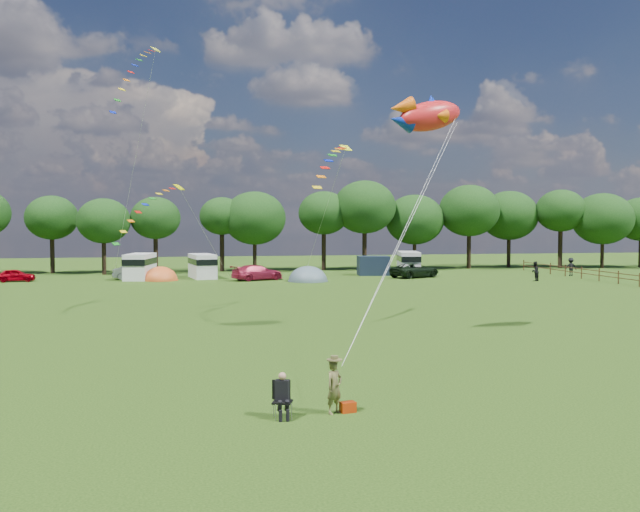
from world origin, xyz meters
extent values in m
plane|color=black|center=(0.00, 0.00, 0.00)|extent=(180.00, 180.00, 0.00)
cylinder|color=black|center=(-20.03, 56.31, 1.95)|extent=(0.47, 0.47, 3.90)
ellipsoid|color=#12340F|center=(-20.03, 56.31, 6.00)|extent=(5.58, 5.58, 4.74)
cylinder|color=black|center=(-14.36, 53.27, 1.78)|extent=(0.44, 0.44, 3.56)
ellipsoid|color=#12340F|center=(-14.36, 53.27, 5.64)|extent=(5.56, 5.56, 4.73)
cylinder|color=black|center=(-9.09, 54.23, 1.98)|extent=(0.47, 0.47, 3.95)
ellipsoid|color=#12340F|center=(-9.09, 54.23, 5.95)|extent=(5.33, 5.33, 4.53)
cylinder|color=black|center=(-1.92, 56.03, 2.17)|extent=(0.50, 0.50, 4.33)
ellipsoid|color=#12340F|center=(-1.92, 56.03, 6.19)|extent=(4.95, 4.95, 4.21)
cylinder|color=black|center=(1.70, 55.56, 1.66)|extent=(0.43, 0.43, 3.31)
ellipsoid|color=#12340F|center=(1.70, 55.56, 5.95)|extent=(7.03, 7.03, 5.98)
cylinder|color=black|center=(9.66, 55.80, 2.18)|extent=(0.50, 0.50, 4.36)
ellipsoid|color=#12340F|center=(9.66, 55.80, 6.56)|extent=(5.84, 5.84, 4.97)
cylinder|color=black|center=(14.25, 54.92, 2.27)|extent=(0.51, 0.51, 4.55)
ellipsoid|color=#12340F|center=(14.25, 54.92, 7.23)|extent=(7.15, 7.15, 6.08)
cylinder|color=black|center=(20.49, 55.63, 1.61)|extent=(0.42, 0.42, 3.21)
ellipsoid|color=#12340F|center=(20.49, 55.63, 5.80)|extent=(6.90, 6.90, 5.86)
cylinder|color=black|center=(26.98, 54.96, 2.09)|extent=(0.48, 0.48, 4.17)
ellipsoid|color=#12340F|center=(26.98, 54.96, 6.86)|extent=(7.16, 7.16, 6.09)
cylinder|color=black|center=(32.97, 56.89, 1.83)|extent=(0.45, 0.45, 3.66)
ellipsoid|color=#12340F|center=(32.97, 56.89, 6.31)|extent=(7.05, 7.05, 5.99)
cylinder|color=black|center=(38.41, 54.37, 2.32)|extent=(0.52, 0.52, 4.65)
ellipsoid|color=#12340F|center=(38.41, 54.37, 6.88)|extent=(5.96, 5.96, 5.06)
cylinder|color=black|center=(43.16, 53.04, 1.59)|extent=(0.42, 0.42, 3.19)
ellipsoid|color=#12340F|center=(43.16, 53.04, 5.89)|extent=(7.23, 7.23, 6.14)
cylinder|color=black|center=(48.55, 53.44, 1.76)|extent=(0.44, 0.44, 3.52)
cylinder|color=#472D19|center=(32.00, 30.00, 0.60)|extent=(0.12, 0.12, 1.20)
cylinder|color=#472D19|center=(32.00, 33.00, 0.60)|extent=(0.12, 0.12, 1.20)
cylinder|color=#472D19|center=(32.00, 31.50, 0.95)|extent=(0.08, 3.00, 0.08)
cylinder|color=#472D19|center=(32.00, 31.50, 0.55)|extent=(0.08, 3.00, 0.08)
cylinder|color=#472D19|center=(32.00, 36.00, 0.60)|extent=(0.12, 0.12, 1.20)
cylinder|color=#472D19|center=(32.00, 34.50, 0.95)|extent=(0.08, 3.00, 0.08)
cylinder|color=#472D19|center=(32.00, 34.50, 0.55)|extent=(0.08, 3.00, 0.08)
cylinder|color=#472D19|center=(32.00, 39.00, 0.60)|extent=(0.12, 0.12, 1.20)
cylinder|color=#472D19|center=(32.00, 37.50, 0.95)|extent=(0.08, 3.00, 0.08)
cylinder|color=#472D19|center=(32.00, 37.50, 0.55)|extent=(0.08, 3.00, 0.08)
cylinder|color=#472D19|center=(32.00, 42.00, 0.60)|extent=(0.12, 0.12, 1.20)
cylinder|color=#472D19|center=(32.00, 40.50, 0.95)|extent=(0.08, 3.00, 0.08)
cylinder|color=#472D19|center=(32.00, 40.50, 0.55)|extent=(0.08, 3.00, 0.08)
cylinder|color=#472D19|center=(32.00, 45.00, 0.60)|extent=(0.12, 0.12, 1.20)
cylinder|color=#472D19|center=(32.00, 43.50, 0.95)|extent=(0.08, 3.00, 0.08)
cylinder|color=#472D19|center=(32.00, 43.50, 0.55)|extent=(0.08, 3.00, 0.08)
cylinder|color=#472D19|center=(32.00, 48.00, 0.60)|extent=(0.12, 0.12, 1.20)
cylinder|color=#472D19|center=(32.00, 46.50, 0.95)|extent=(0.08, 3.00, 0.08)
cylinder|color=#472D19|center=(32.00, 46.50, 0.55)|extent=(0.08, 3.00, 0.08)
cylinder|color=#472D19|center=(32.00, 51.00, 0.60)|extent=(0.12, 0.12, 1.20)
cylinder|color=#472D19|center=(32.00, 49.50, 0.95)|extent=(0.08, 3.00, 0.08)
cylinder|color=#472D19|center=(32.00, 49.50, 0.55)|extent=(0.08, 3.00, 0.08)
imported|color=#96000C|center=(-21.49, 45.66, 0.60)|extent=(3.71, 1.71, 1.20)
imported|color=gray|center=(-10.70, 46.34, 0.70)|extent=(4.03, 1.59, 1.41)
imported|color=#9F1C39|center=(0.72, 43.21, 0.73)|extent=(5.26, 3.77, 1.46)
imported|color=black|center=(16.47, 43.45, 0.72)|extent=(5.80, 4.39, 1.44)
cube|color=white|center=(-10.30, 46.30, 1.24)|extent=(3.01, 5.27, 2.48)
cube|color=black|center=(-10.30, 46.30, 1.75)|extent=(3.07, 5.38, 0.59)
cylinder|color=black|center=(-10.60, 44.76, 0.35)|extent=(0.73, 0.38, 0.70)
cylinder|color=black|center=(-10.01, 47.83, 0.35)|extent=(0.73, 0.38, 0.70)
cube|color=silver|center=(-4.35, 46.74, 1.18)|extent=(2.75, 4.99, 2.36)
cube|color=black|center=(-4.35, 46.74, 1.66)|extent=(2.81, 5.09, 0.56)
cylinder|color=black|center=(-4.11, 45.27, 0.33)|extent=(0.70, 0.35, 0.67)
cylinder|color=black|center=(-4.59, 48.21, 0.33)|extent=(0.70, 0.35, 0.67)
cube|color=silver|center=(17.37, 48.22, 1.19)|extent=(2.91, 5.05, 2.38)
cube|color=black|center=(17.37, 48.22, 1.67)|extent=(2.97, 5.15, 0.56)
cylinder|color=black|center=(17.08, 46.75, 0.33)|extent=(0.70, 0.37, 0.67)
cylinder|color=black|center=(17.66, 49.69, 0.33)|extent=(0.70, 0.37, 0.67)
ellipsoid|color=#DC5A22|center=(-8.33, 44.69, 0.02)|extent=(3.18, 3.66, 2.62)
cylinder|color=#DC5A22|center=(-8.33, 44.69, 0.04)|extent=(3.34, 3.34, 0.08)
ellipsoid|color=#4F636C|center=(5.22, 41.02, 0.02)|extent=(3.61, 4.15, 2.82)
cylinder|color=#4F636C|center=(5.22, 41.02, 0.04)|extent=(3.79, 3.79, 0.08)
cube|color=black|center=(13.22, 47.31, 0.99)|extent=(3.46, 2.94, 1.98)
imported|color=brown|center=(-1.92, -4.18, 0.78)|extent=(0.68, 0.63, 1.56)
cylinder|color=#99999E|center=(-3.70, -4.62, 0.24)|extent=(0.02, 0.02, 0.47)
cylinder|color=#99999E|center=(-3.25, -4.62, 0.24)|extent=(0.02, 0.02, 0.47)
cylinder|color=#99999E|center=(-3.70, -4.17, 0.24)|extent=(0.02, 0.02, 0.47)
cylinder|color=#99999E|center=(-3.25, -4.17, 0.24)|extent=(0.02, 0.02, 0.47)
cube|color=black|center=(-3.48, -4.39, 0.47)|extent=(0.67, 0.66, 0.05)
cube|color=black|center=(-3.48, -4.15, 0.77)|extent=(0.52, 0.22, 0.56)
cube|color=black|center=(-3.48, -4.35, 0.80)|extent=(0.45, 0.36, 0.59)
sphere|color=tan|center=(-3.48, -4.37, 1.21)|extent=(0.23, 0.23, 0.23)
cube|color=#AD2B07|center=(-1.50, -4.12, 0.16)|extent=(0.49, 0.37, 0.31)
ellipsoid|color=red|center=(5.70, 9.23, 10.74)|extent=(3.83, 2.01, 2.10)
ellipsoid|color=yellow|center=(5.70, 9.23, 10.58)|extent=(2.40, 1.23, 1.15)
cone|color=#F7600C|center=(4.14, 8.93, 11.07)|extent=(1.44, 1.14, 1.10)
cone|color=#0B27A5|center=(4.14, 8.93, 10.42)|extent=(1.44, 1.14, 1.10)
cone|color=#0B27A5|center=(5.81, 9.25, 11.42)|extent=(0.93, 1.06, 0.94)
sphere|color=white|center=(6.87, 9.84, 10.94)|extent=(0.35, 0.35, 0.35)
sphere|color=black|center=(6.94, 9.91, 10.94)|extent=(0.18, 0.18, 0.18)
cube|color=yellow|center=(-8.10, 31.16, 18.48)|extent=(0.80, 0.82, 0.38)
cube|color=red|center=(-8.37, 30.67, 18.25)|extent=(0.53, 0.59, 0.11)
cube|color=orange|center=(-8.64, 30.17, 17.99)|extent=(0.53, 0.59, 0.12)
cube|color=yellow|center=(-8.91, 29.68, 17.64)|extent=(0.53, 0.58, 0.13)
cube|color=#198C1E|center=(-9.18, 29.18, 17.22)|extent=(0.52, 0.58, 0.14)
cube|color=#0C1EB2|center=(-9.45, 28.69, 16.71)|extent=(0.52, 0.58, 0.15)
cube|color=red|center=(-9.72, 28.19, 16.13)|extent=(0.51, 0.57, 0.16)
cube|color=orange|center=(-9.99, 27.70, 15.46)|extent=(0.51, 0.57, 0.16)
cube|color=yellow|center=(-10.26, 27.20, 14.72)|extent=(0.51, 0.57, 0.17)
cube|color=#198C1E|center=(-10.53, 26.71, 13.89)|extent=(0.50, 0.56, 0.18)
cube|color=#0C1EB2|center=(-10.80, 26.21, 12.99)|extent=(0.49, 0.56, 0.19)
cube|color=#DFE600|center=(-6.43, 23.04, 7.81)|extent=(0.77, 0.80, 0.38)
cube|color=red|center=(-6.84, 22.59, 7.71)|extent=(0.48, 0.60, 0.11)
cube|color=orange|center=(-7.24, 22.14, 7.56)|extent=(0.48, 0.60, 0.12)
cube|color=yellow|center=(-7.65, 21.69, 7.33)|extent=(0.48, 0.60, 0.13)
cube|color=#198C1E|center=(-8.05, 21.24, 7.02)|extent=(0.48, 0.60, 0.14)
cube|color=#0C1EB2|center=(-8.46, 20.79, 6.63)|extent=(0.47, 0.59, 0.15)
cube|color=red|center=(-8.86, 20.34, 6.17)|extent=(0.47, 0.59, 0.16)
cube|color=orange|center=(-9.27, 19.89, 5.62)|extent=(0.46, 0.59, 0.16)
cube|color=yellow|center=(-9.67, 19.44, 4.99)|extent=(0.46, 0.59, 0.17)
cube|color=#198C1E|center=(-10.08, 18.99, 4.28)|extent=(0.45, 0.58, 0.18)
cube|color=#F0FF19|center=(3.21, 16.68, 9.91)|extent=(0.76, 0.72, 0.37)
cube|color=red|center=(2.89, 16.14, 9.83)|extent=(0.59, 0.44, 0.10)
cube|color=orange|center=(2.58, 15.60, 9.72)|extent=(0.59, 0.44, 0.11)
cube|color=yellow|center=(2.26, 15.06, 9.53)|extent=(0.58, 0.44, 0.12)
cube|color=#198C1E|center=(1.95, 14.52, 9.26)|extent=(0.58, 0.43, 0.13)
cube|color=#0C1EB2|center=(1.63, 13.98, 8.91)|extent=(0.58, 0.43, 0.14)
cube|color=red|center=(1.32, 13.44, 8.47)|extent=(0.58, 0.42, 0.15)
cube|color=orange|center=(1.00, 12.90, 7.96)|extent=(0.58, 0.42, 0.16)
cube|color=yellow|center=(0.69, 12.36, 7.37)|extent=(0.57, 0.41, 0.17)
imported|color=black|center=(26.17, 37.28, 0.92)|extent=(1.05, 0.95, 1.83)
imported|color=black|center=(32.79, 42.32, 0.94)|extent=(1.27, 0.70, 1.87)
camera|label=1|loc=(-6.21, -24.23, 5.60)|focal=40.00mm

